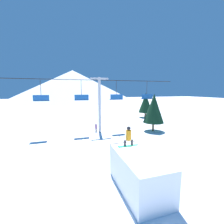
# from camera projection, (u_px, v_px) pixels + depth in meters

# --- Properties ---
(ground_plane) EXTENTS (220.00, 220.00, 0.00)m
(ground_plane) POSITION_uv_depth(u_px,v_px,m) (141.00, 177.00, 10.14)
(ground_plane) COLOR white
(mountain_ridge) EXTENTS (70.77, 70.77, 17.32)m
(mountain_ridge) POSITION_uv_depth(u_px,v_px,m) (73.00, 85.00, 87.75)
(mountain_ridge) COLOR silver
(mountain_ridge) RESTS_ON ground_plane
(snow_ramp) EXTENTS (2.21, 4.41, 2.12)m
(snow_ramp) POSITION_uv_depth(u_px,v_px,m) (138.00, 172.00, 8.86)
(snow_ramp) COLOR white
(snow_ramp) RESTS_ON ground_plane
(snowboarder) EXTENTS (1.46, 0.36, 1.36)m
(snowboarder) POSITION_uv_depth(u_px,v_px,m) (129.00, 136.00, 9.99)
(snowboarder) COLOR #1E9E6B
(snowboarder) RESTS_ON snow_ramp
(chairlift) EXTENTS (22.66, 0.44, 7.59)m
(chairlift) POSITION_uv_depth(u_px,v_px,m) (100.00, 99.00, 20.30)
(chairlift) COLOR #B2B2B7
(chairlift) RESTS_ON ground_plane
(pine_tree_near) EXTENTS (2.90, 2.90, 5.34)m
(pine_tree_near) POSITION_uv_depth(u_px,v_px,m) (154.00, 108.00, 21.21)
(pine_tree_near) COLOR #4C3823
(pine_tree_near) RESTS_ON ground_plane
(pine_tree_far) EXTENTS (2.92, 2.92, 5.32)m
(pine_tree_far) POSITION_uv_depth(u_px,v_px,m) (146.00, 103.00, 32.07)
(pine_tree_far) COLOR #4C3823
(pine_tree_far) RESTS_ON ground_plane
(distant_skier) EXTENTS (0.24, 0.24, 1.23)m
(distant_skier) POSITION_uv_depth(u_px,v_px,m) (96.00, 127.00, 21.12)
(distant_skier) COLOR black
(distant_skier) RESTS_ON ground_plane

